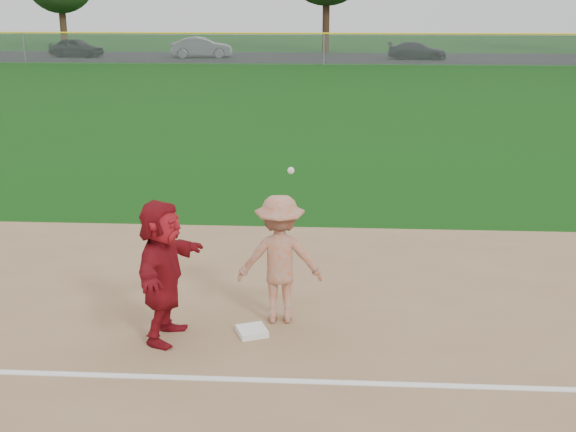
# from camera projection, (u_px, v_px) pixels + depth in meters

# --- Properties ---
(ground) EXTENTS (160.00, 160.00, 0.00)m
(ground) POSITION_uv_depth(u_px,v_px,m) (281.00, 350.00, 9.02)
(ground) COLOR #0E3E0C
(ground) RESTS_ON ground
(foul_line) EXTENTS (60.00, 0.10, 0.01)m
(foul_line) POSITION_uv_depth(u_px,v_px,m) (276.00, 381.00, 8.25)
(foul_line) COLOR white
(foul_line) RESTS_ON infield_dirt
(parking_asphalt) EXTENTS (120.00, 10.00, 0.01)m
(parking_asphalt) POSITION_uv_depth(u_px,v_px,m) (325.00, 58.00, 52.96)
(parking_asphalt) COLOR black
(parking_asphalt) RESTS_ON ground
(first_base) EXTENTS (0.47, 0.47, 0.08)m
(first_base) POSITION_uv_depth(u_px,v_px,m) (252.00, 331.00, 9.40)
(first_base) COLOR white
(first_base) RESTS_ON infield_dirt
(base_runner) EXTENTS (0.79, 1.78, 1.85)m
(base_runner) POSITION_uv_depth(u_px,v_px,m) (163.00, 271.00, 9.04)
(base_runner) COLOR maroon
(base_runner) RESTS_ON infield_dirt
(car_left) EXTENTS (4.26, 2.42, 1.37)m
(car_left) POSITION_uv_depth(u_px,v_px,m) (76.00, 47.00, 53.29)
(car_left) COLOR black
(car_left) RESTS_ON parking_asphalt
(car_mid) EXTENTS (4.62, 2.16, 1.47)m
(car_mid) POSITION_uv_depth(u_px,v_px,m) (201.00, 47.00, 52.68)
(car_mid) COLOR #55575C
(car_mid) RESTS_ON parking_asphalt
(car_right) EXTENTS (4.32, 2.16, 1.21)m
(car_right) POSITION_uv_depth(u_px,v_px,m) (417.00, 51.00, 51.34)
(car_right) COLOR black
(car_right) RESTS_ON parking_asphalt
(first_base_play) EXTENTS (1.18, 0.73, 2.20)m
(first_base_play) POSITION_uv_depth(u_px,v_px,m) (280.00, 259.00, 9.58)
(first_base_play) COLOR #9C9D9F
(first_base_play) RESTS_ON infield_dirt
(outfield_fence) EXTENTS (110.00, 0.12, 110.00)m
(outfield_fence) POSITION_uv_depth(u_px,v_px,m) (324.00, 34.00, 46.66)
(outfield_fence) COLOR #999EA0
(outfield_fence) RESTS_ON ground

